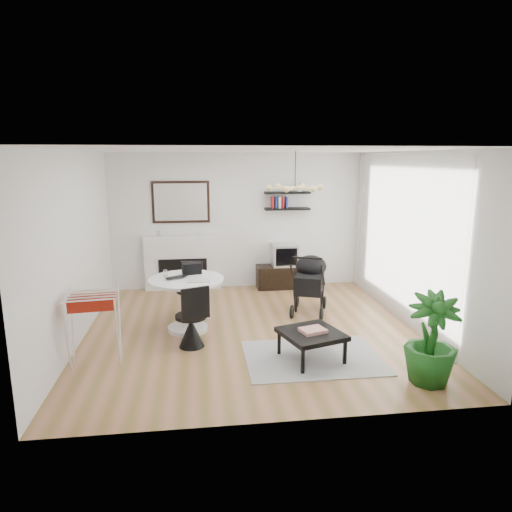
{
  "coord_description": "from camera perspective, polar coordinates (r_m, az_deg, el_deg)",
  "views": [
    {
      "loc": [
        -0.78,
        -6.56,
        2.59
      ],
      "look_at": [
        0.11,
        0.4,
        1.08
      ],
      "focal_mm": 32.0,
      "sensor_mm": 36.0,
      "label": 1
    }
  ],
  "objects": [
    {
      "name": "drinking_glass",
      "position": [
        7.11,
        -11.28,
        -2.06
      ],
      "size": [
        0.06,
        0.06,
        0.1
      ],
      "primitive_type": "cylinder",
      "color": "white",
      "rests_on": "dining_table"
    },
    {
      "name": "chair_near",
      "position": [
        6.47,
        -8.04,
        -8.83
      ],
      "size": [
        0.48,
        0.49,
        0.91
      ],
      "rotation": [
        0.0,
        0.0,
        3.51
      ],
      "color": "black",
      "rests_on": "floor"
    },
    {
      "name": "coffee_table",
      "position": [
        6.06,
        6.95,
        -9.75
      ],
      "size": [
        0.91,
        0.91,
        0.37
      ],
      "rotation": [
        0.0,
        0.0,
        0.31
      ],
      "color": "black",
      "rests_on": "rug"
    },
    {
      "name": "stroller",
      "position": [
        7.83,
        6.71,
        -3.69
      ],
      "size": [
        0.8,
        0.99,
        1.08
      ],
      "rotation": [
        0.0,
        0.0,
        -0.36
      ],
      "color": "black",
      "rests_on": "floor"
    },
    {
      "name": "pendant_lamp",
      "position": [
        7.03,
        4.9,
        8.5
      ],
      "size": [
        0.9,
        0.9,
        0.1
      ],
      "primitive_type": null,
      "color": "#D7B671",
      "rests_on": "ceiling"
    },
    {
      "name": "wall_back",
      "position": [
        9.17,
        -2.39,
        4.36
      ],
      "size": [
        5.0,
        0.0,
        5.0
      ],
      "primitive_type": "plane",
      "rotation": [
        1.57,
        0.0,
        0.0
      ],
      "color": "white",
      "rests_on": "floor"
    },
    {
      "name": "ceiling",
      "position": [
        6.6,
        -0.56,
        13.08
      ],
      "size": [
        5.0,
        5.0,
        0.0
      ],
      "primitive_type": "plane",
      "color": "white",
      "rests_on": "wall_back"
    },
    {
      "name": "dining_table",
      "position": [
        7.0,
        -8.65,
        -4.99
      ],
      "size": [
        1.13,
        1.13,
        0.83
      ],
      "color": "white",
      "rests_on": "floor"
    },
    {
      "name": "wall_right",
      "position": [
        7.44,
        18.98,
        1.87
      ],
      "size": [
        0.0,
        5.0,
        5.0
      ],
      "primitive_type": "plane",
      "rotation": [
        1.57,
        0.0,
        -1.57
      ],
      "color": "white",
      "rests_on": "floor"
    },
    {
      "name": "magazines",
      "position": [
        6.03,
        7.11,
        -9.21
      ],
      "size": [
        0.37,
        0.33,
        0.04
      ],
      "primitive_type": "cube",
      "rotation": [
        0.0,
        0.0,
        0.31
      ],
      "color": "#DF4737",
      "rests_on": "coffee_table"
    },
    {
      "name": "drying_rack",
      "position": [
        6.19,
        -19.56,
        -8.38
      ],
      "size": [
        0.69,
        0.65,
        0.94
      ],
      "rotation": [
        0.0,
        0.0,
        0.11
      ],
      "color": "white",
      "rests_on": "floor"
    },
    {
      "name": "laptop",
      "position": [
        6.9,
        -9.77,
        -2.75
      ],
      "size": [
        0.4,
        0.35,
        0.03
      ],
      "primitive_type": "imported",
      "rotation": [
        0.0,
        0.0,
        0.5
      ],
      "color": "black",
      "rests_on": "dining_table"
    },
    {
      "name": "tv_console",
      "position": [
        9.31,
        3.9,
        -2.56
      ],
      "size": [
        1.23,
        0.43,
        0.46
      ],
      "primitive_type": "cube",
      "color": "black",
      "rests_on": "floor"
    },
    {
      "name": "rug",
      "position": [
        6.23,
        7.11,
        -12.46
      ],
      "size": [
        1.79,
        1.29,
        0.01
      ],
      "primitive_type": "cube",
      "color": "gray",
      "rests_on": "floor"
    },
    {
      "name": "crt_tv",
      "position": [
        9.19,
        3.59,
        0.14
      ],
      "size": [
        0.5,
        0.44,
        0.44
      ],
      "color": "silver",
      "rests_on": "tv_console"
    },
    {
      "name": "black_bag",
      "position": [
        7.17,
        -8.04,
        -1.54
      ],
      "size": [
        0.32,
        0.23,
        0.17
      ],
      "primitive_type": "cube",
      "rotation": [
        0.0,
        0.0,
        0.22
      ],
      "color": "black",
      "rests_on": "dining_table"
    },
    {
      "name": "floor",
      "position": [
        7.09,
        -0.51,
        -9.28
      ],
      "size": [
        5.0,
        5.0,
        0.0
      ],
      "primitive_type": "plane",
      "color": "olive",
      "rests_on": "ground"
    },
    {
      "name": "fireplace",
      "position": [
        9.19,
        -9.16,
        0.02
      ],
      "size": [
        1.5,
        0.17,
        2.16
      ],
      "color": "white",
      "rests_on": "floor"
    },
    {
      "name": "sheer_curtain",
      "position": [
        7.57,
        17.64,
        2.13
      ],
      "size": [
        0.04,
        3.6,
        2.6
      ],
      "primitive_type": "cube",
      "color": "white",
      "rests_on": "wall_right"
    },
    {
      "name": "potted_plant",
      "position": [
        5.73,
        21.08,
        -9.67
      ],
      "size": [
        0.73,
        0.73,
        1.08
      ],
      "primitive_type": "imported",
      "rotation": [
        0.0,
        0.0,
        -0.23
      ],
      "color": "#175217",
      "rests_on": "floor"
    },
    {
      "name": "shelf_upper",
      "position": [
        9.13,
        3.94,
        7.9
      ],
      "size": [
        0.9,
        0.25,
        0.04
      ],
      "primitive_type": "cube",
      "color": "black",
      "rests_on": "wall_back"
    },
    {
      "name": "chair_far",
      "position": [
        7.75,
        -8.28,
        -5.34
      ],
      "size": [
        0.45,
        0.46,
        0.88
      ],
      "rotation": [
        0.0,
        0.0,
        -0.24
      ],
      "color": "black",
      "rests_on": "floor"
    },
    {
      "name": "newspaper",
      "position": [
        6.79,
        -7.06,
        -2.99
      ],
      "size": [
        0.36,
        0.3,
        0.01
      ],
      "primitive_type": "cube",
      "rotation": [
        0.0,
        0.0,
        -0.1
      ],
      "color": "silver",
      "rests_on": "dining_table"
    },
    {
      "name": "shelf_lower",
      "position": [
        9.16,
        3.91,
        5.9
      ],
      "size": [
        0.9,
        0.25,
        0.04
      ],
      "primitive_type": "cube",
      "color": "black",
      "rests_on": "wall_back"
    },
    {
      "name": "wall_left",
      "position": [
        6.89,
        -21.65,
        0.9
      ],
      "size": [
        0.0,
        5.0,
        5.0
      ],
      "primitive_type": "plane",
      "rotation": [
        1.57,
        0.0,
        1.57
      ],
      "color": "white",
      "rests_on": "floor"
    }
  ]
}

